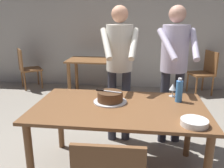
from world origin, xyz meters
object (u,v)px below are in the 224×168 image
(person_cutting_cake, at_px, (119,60))
(cake_on_platter, at_px, (110,97))
(plate_stack, at_px, (194,122))
(background_chair_2, at_px, (27,67))
(water_bottle, at_px, (179,91))
(main_dining_table, at_px, (119,115))
(wine_glass_near, at_px, (173,87))
(background_table, at_px, (93,67))
(person_standing_beside, at_px, (174,61))
(background_chair_0, at_px, (204,71))
(cake_knife, at_px, (104,91))

(person_cutting_cake, bearing_deg, cake_on_platter, -93.34)
(plate_stack, xyz_separation_m, background_chair_2, (-2.99, 3.12, -0.28))
(cake_on_platter, relative_size, plate_stack, 1.55)
(water_bottle, xyz_separation_m, person_cutting_cake, (-0.66, 0.49, 0.21))
(main_dining_table, relative_size, wine_glass_near, 11.67)
(background_chair_2, bearing_deg, background_table, -8.40)
(background_table, height_order, background_chair_2, background_chair_2)
(wine_glass_near, xyz_separation_m, background_chair_2, (-2.89, 2.41, -0.36))
(background_table, bearing_deg, cake_on_platter, -74.09)
(water_bottle, height_order, background_table, water_bottle)
(plate_stack, bearing_deg, person_cutting_cake, 124.29)
(person_standing_beside, bearing_deg, background_chair_0, 66.83)
(main_dining_table, distance_m, person_standing_beside, 1.03)
(main_dining_table, relative_size, water_bottle, 6.72)
(background_table, relative_size, background_chair_2, 1.11)
(plate_stack, height_order, person_cutting_cake, person_cutting_cake)
(cake_knife, height_order, plate_stack, cake_knife)
(water_bottle, distance_m, background_table, 2.74)
(cake_on_platter, xyz_separation_m, background_chair_2, (-2.24, 2.67, -0.31))
(plate_stack, xyz_separation_m, background_chair_0, (0.87, 3.22, -0.28))
(cake_on_platter, bearing_deg, background_chair_2, 129.99)
(plate_stack, height_order, water_bottle, water_bottle)
(person_standing_beside, distance_m, background_chair_0, 2.41)
(cake_knife, height_order, water_bottle, water_bottle)
(cake_on_platter, xyz_separation_m, person_cutting_cake, (0.03, 0.60, 0.27))
(main_dining_table, bearing_deg, background_chair_2, 130.23)
(wine_glass_near, bearing_deg, cake_knife, -160.95)
(person_cutting_cake, distance_m, background_table, 2.05)
(main_dining_table, xyz_separation_m, background_chair_0, (1.51, 2.87, -0.16))
(main_dining_table, xyz_separation_m, wine_glass_near, (0.55, 0.37, 0.20))
(wine_glass_near, distance_m, background_chair_2, 3.78)
(plate_stack, bearing_deg, background_chair_2, 133.78)
(main_dining_table, height_order, water_bottle, water_bottle)
(main_dining_table, relative_size, background_chair_0, 1.87)
(cake_knife, xyz_separation_m, person_cutting_cake, (0.10, 0.58, 0.21))
(plate_stack, relative_size, person_standing_beside, 0.13)
(water_bottle, bearing_deg, wine_glass_near, 105.39)
(main_dining_table, xyz_separation_m, plate_stack, (0.64, -0.34, 0.12))
(cake_knife, bearing_deg, background_chair_2, 129.28)
(wine_glass_near, bearing_deg, cake_on_platter, -157.77)
(person_standing_beside, distance_m, background_table, 2.34)
(cake_knife, bearing_deg, plate_stack, -29.49)
(water_bottle, bearing_deg, cake_on_platter, -171.37)
(plate_stack, bearing_deg, main_dining_table, 151.82)
(plate_stack, distance_m, wine_glass_near, 0.72)
(plate_stack, distance_m, background_table, 3.23)
(water_bottle, relative_size, background_chair_2, 0.28)
(cake_on_platter, relative_size, person_standing_beside, 0.20)
(wine_glass_near, xyz_separation_m, background_chair_0, (0.96, 2.51, -0.36))
(background_chair_0, xyz_separation_m, background_chair_2, (-3.86, -0.10, 0.00))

